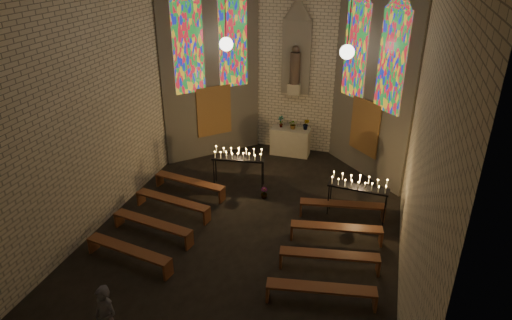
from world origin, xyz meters
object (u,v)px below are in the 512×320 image
(aisle_flower_pot, at_px, (264,193))
(votive_stand_left, at_px, (238,156))
(visitor, at_px, (106,318))
(altar, at_px, (290,142))
(votive_stand_right, at_px, (359,185))

(aisle_flower_pot, height_order, votive_stand_left, votive_stand_left)
(visitor, bearing_deg, aisle_flower_pot, 91.09)
(altar, bearing_deg, visitor, -98.13)
(votive_stand_left, relative_size, visitor, 1.17)
(aisle_flower_pot, distance_m, votive_stand_right, 2.95)
(votive_stand_right, bearing_deg, votive_stand_left, 172.63)
(aisle_flower_pot, bearing_deg, votive_stand_left, 151.26)
(votive_stand_left, xyz_separation_m, votive_stand_right, (3.82, -0.81, 0.01))
(votive_stand_left, bearing_deg, votive_stand_right, -20.78)
(aisle_flower_pot, bearing_deg, votive_stand_right, -5.15)
(votive_stand_right, xyz_separation_m, visitor, (-4.14, -6.07, -0.33))
(visitor, bearing_deg, votive_stand_left, 100.29)
(altar, height_order, aisle_flower_pot, altar)
(votive_stand_left, bearing_deg, visitor, -101.51)
(votive_stand_left, height_order, visitor, visitor)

